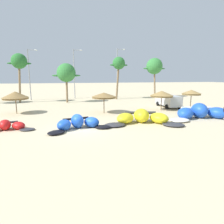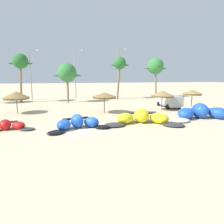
{
  "view_description": "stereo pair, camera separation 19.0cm",
  "coord_description": "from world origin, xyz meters",
  "views": [
    {
      "loc": [
        -1.71,
        -16.51,
        4.57
      ],
      "look_at": [
        3.19,
        2.0,
        1.0
      ],
      "focal_mm": 30.28,
      "sensor_mm": 36.0,
      "label": 1
    },
    {
      "loc": [
        -1.53,
        -16.55,
        4.57
      ],
      "look_at": [
        3.19,
        2.0,
        1.0
      ],
      "focal_mm": 30.28,
      "sensor_mm": 36.0,
      "label": 2
    }
  ],
  "objects": [
    {
      "name": "beach_umbrella_near_van",
      "position": [
        -7.36,
        9.21,
        2.31
      ],
      "size": [
        3.19,
        3.19,
        2.8
      ],
      "color": "brown",
      "rests_on": "ground"
    },
    {
      "name": "beach_umbrella_near_palms",
      "position": [
        11.49,
        6.74,
        2.28
      ],
      "size": [
        3.17,
        3.17,
        2.7
      ],
      "color": "brown",
      "rests_on": "ground"
    },
    {
      "name": "kite_center",
      "position": [
        5.91,
        0.52,
        0.54
      ],
      "size": [
        7.77,
        4.62,
        1.4
      ],
      "color": "#333338",
      "rests_on": "ground"
    },
    {
      "name": "lamppost_east_center",
      "position": [
        1.09,
        24.77,
        5.66
      ],
      "size": [
        1.9,
        0.24,
        10.2
      ],
      "color": "gray",
      "rests_on": "ground"
    },
    {
      "name": "beach_umbrella_outermost",
      "position": [
        15.83,
        6.24,
        2.43
      ],
      "size": [
        2.62,
        2.62,
        2.79
      ],
      "color": "brown",
      "rests_on": "ground"
    },
    {
      "name": "palm_center_left",
      "position": [
        9.65,
        21.09,
        7.09
      ],
      "size": [
        3.78,
        2.52,
        8.56
      ],
      "color": "brown",
      "rests_on": "ground"
    },
    {
      "name": "kite_left",
      "position": [
        -6.63,
        1.09,
        0.34
      ],
      "size": [
        4.95,
        2.72,
        0.9
      ],
      "color": "#333338",
      "rests_on": "ground"
    },
    {
      "name": "beach_umbrella_middle",
      "position": [
        3.39,
        6.75,
        2.28
      ],
      "size": [
        3.13,
        3.13,
        2.64
      ],
      "color": "brown",
      "rests_on": "ground"
    },
    {
      "name": "palm_left",
      "position": [
        -8.7,
        20.43,
        7.1
      ],
      "size": [
        3.97,
        2.64,
        8.61
      ],
      "color": "#7F6647",
      "rests_on": "ground"
    },
    {
      "name": "palm_center_right",
      "position": [
        18.35,
        22.58,
        6.83
      ],
      "size": [
        5.32,
        3.54,
        8.68
      ],
      "color": "#7F6647",
      "rests_on": "ground"
    },
    {
      "name": "palm_left_of_gap",
      "position": [
        -0.82,
        18.49,
        5.23
      ],
      "size": [
        4.94,
        3.29,
        6.94
      ],
      "color": "#7F6647",
      "rests_on": "ground"
    },
    {
      "name": "kite_left_of_center",
      "position": [
        -0.44,
        0.11,
        0.48
      ],
      "size": [
        5.81,
        3.19,
        1.27
      ],
      "color": "black",
      "rests_on": "ground"
    },
    {
      "name": "lamppost_east",
      "position": [
        9.97,
        22.85,
        5.76
      ],
      "size": [
        1.85,
        0.24,
        10.41
      ],
      "color": "gray",
      "rests_on": "ground"
    },
    {
      "name": "parked_van",
      "position": [
        13.92,
        9.09,
        1.09
      ],
      "size": [
        2.46,
        5.31,
        1.84
      ],
      "color": "#B2B7BC",
      "rests_on": "ground"
    },
    {
      "name": "lamppost_west_center",
      "position": [
        -7.61,
        23.93,
        5.47
      ],
      "size": [
        1.92,
        0.24,
        9.82
      ],
      "color": "gray",
      "rests_on": "ground"
    },
    {
      "name": "ground_plane",
      "position": [
        0.0,
        0.0,
        0.0
      ],
      "size": [
        260.0,
        260.0,
        0.0
      ],
      "primitive_type": "plane",
      "color": "beige"
    },
    {
      "name": "kite_right_of_center",
      "position": [
        13.14,
        0.82,
        0.64
      ],
      "size": [
        8.52,
        4.72,
        1.68
      ],
      "color": "white",
      "rests_on": "ground"
    }
  ]
}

